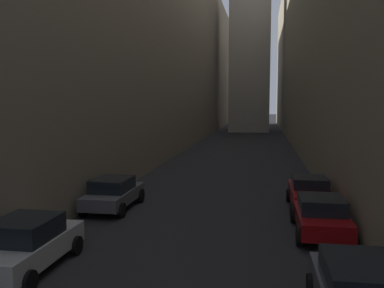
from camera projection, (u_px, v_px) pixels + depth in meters
The scene contains 7 objects.
ground_plane at pixel (242, 146), 46.56m from camera, with size 264.00×264.00×0.00m, color #232326.
building_block_left at pixel (137, 44), 49.47m from camera, with size 14.28×108.00×23.40m, color #756B5B.
building_block_right at pixel (365, 31), 45.13m from camera, with size 14.95×108.00×25.19m, color gray.
parked_car_left_second at pixel (27, 244), 12.00m from camera, with size 1.93×4.04×1.54m.
parked_car_left_third at pixel (113, 193), 18.97m from camera, with size 1.92×4.14×1.44m.
parked_car_right_third at pixel (321, 215), 15.26m from camera, with size 1.94×4.15×1.43m.
parked_car_right_far at pixel (310, 193), 18.88m from camera, with size 1.89×4.18×1.47m.
Camera 1 is at (2.24, 1.41, 4.83)m, focal length 39.08 mm.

